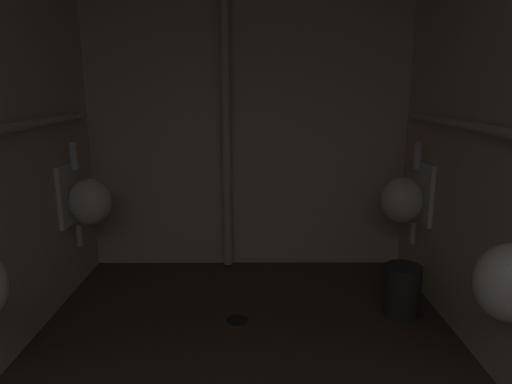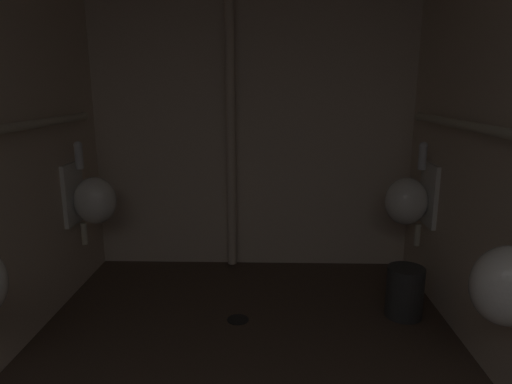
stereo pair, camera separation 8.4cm
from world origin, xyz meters
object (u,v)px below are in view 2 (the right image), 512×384
(floor_drain, at_px, (238,319))
(standpipe_back_wall, at_px, (230,116))
(urinal_left_far, at_px, (92,199))
(urinal_right_far, at_px, (409,200))
(waste_bin, at_px, (405,292))

(floor_drain, bearing_deg, standpipe_back_wall, 96.76)
(urinal_left_far, height_order, standpipe_back_wall, standpipe_back_wall)
(urinal_right_far, xyz_separation_m, waste_bin, (-0.11, -0.40, -0.52))
(urinal_right_far, relative_size, standpipe_back_wall, 0.31)
(urinal_right_far, height_order, floor_drain, urinal_right_far)
(floor_drain, relative_size, waste_bin, 0.42)
(standpipe_back_wall, height_order, floor_drain, standpipe_back_wall)
(standpipe_back_wall, distance_m, waste_bin, 1.80)
(urinal_left_far, relative_size, waste_bin, 2.25)
(standpipe_back_wall, bearing_deg, urinal_left_far, -154.55)
(urinal_right_far, relative_size, waste_bin, 2.25)
(floor_drain, bearing_deg, urinal_left_far, 157.26)
(urinal_left_far, bearing_deg, floor_drain, -22.74)
(urinal_right_far, xyz_separation_m, standpipe_back_wall, (-1.30, 0.42, 0.56))
(urinal_left_far, height_order, floor_drain, urinal_left_far)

